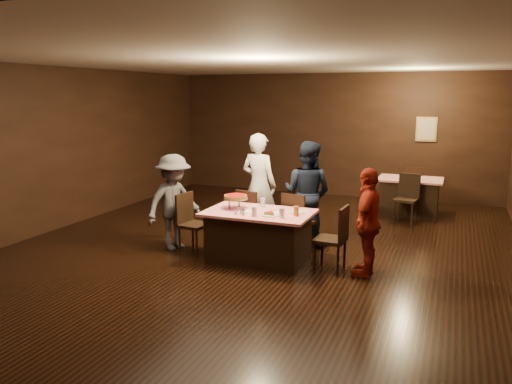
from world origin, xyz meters
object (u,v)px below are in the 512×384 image
(chair_far_left, at_px, (253,217))
(glass_front_left, at_px, (254,211))
(diner_white_jacket, at_px, (259,185))
(diner_navy_hoodie, at_px, (307,193))
(main_table, at_px, (259,236))
(chair_end_left, at_px, (194,224))
(glass_front_right, at_px, (282,213))
(glass_amber, at_px, (296,211))
(chair_end_right, at_px, (330,238))
(plate_empty, at_px, (297,212))
(chair_back_far, at_px, (412,187))
(glass_back, at_px, (263,203))
(diner_grey_knit, at_px, (174,202))
(diner_red_shirt, at_px, (368,222))
(pizza_stand, at_px, (236,197))
(back_table, at_px, (409,196))
(chair_back_near, at_px, (406,199))
(chair_far_right, at_px, (299,221))

(chair_far_left, xyz_separation_m, glass_front_left, (0.45, -1.05, 0.37))
(diner_white_jacket, xyz_separation_m, diner_navy_hoodie, (0.94, -0.17, -0.05))
(main_table, relative_size, glass_front_left, 11.43)
(chair_end_left, relative_size, glass_front_right, 6.79)
(chair_far_left, bearing_deg, diner_white_jacket, -64.84)
(diner_navy_hoodie, relative_size, glass_amber, 12.44)
(chair_end_left, distance_m, chair_end_right, 2.20)
(main_table, bearing_deg, diner_navy_hoodie, 69.64)
(chair_far_left, bearing_deg, plate_empty, 161.26)
(chair_end_left, height_order, glass_front_left, chair_end_left)
(chair_back_far, distance_m, diner_navy_hoodie, 3.72)
(chair_end_left, distance_m, glass_front_right, 1.61)
(diner_white_jacket, height_order, glass_front_left, diner_white_jacket)
(glass_amber, bearing_deg, glass_back, 151.70)
(chair_far_left, bearing_deg, diner_grey_knit, 45.53)
(chair_far_left, xyz_separation_m, glass_back, (0.35, -0.45, 0.37))
(diner_red_shirt, xyz_separation_m, pizza_stand, (-2.02, 0.04, 0.19))
(chair_far_left, height_order, glass_front_left, chair_far_left)
(diner_red_shirt, relative_size, glass_front_right, 10.86)
(chair_far_left, bearing_deg, diner_navy_hoodie, -141.22)
(diner_navy_hoodie, bearing_deg, glass_back, 69.16)
(pizza_stand, height_order, glass_front_right, pizza_stand)
(back_table, bearing_deg, glass_front_left, -112.81)
(chair_back_near, height_order, chair_back_far, same)
(chair_end_left, relative_size, chair_back_near, 1.00)
(chair_back_near, relative_size, glass_front_left, 6.79)
(chair_back_near, relative_size, glass_back, 6.79)
(pizza_stand, bearing_deg, diner_white_jacket, 95.23)
(glass_front_right, bearing_deg, glass_back, 132.27)
(chair_far_right, relative_size, pizza_stand, 2.50)
(main_table, bearing_deg, pizza_stand, 172.87)
(pizza_stand, bearing_deg, chair_far_left, 90.00)
(chair_far_left, relative_size, diner_grey_knit, 0.61)
(glass_front_left, bearing_deg, glass_amber, 24.44)
(chair_end_left, bearing_deg, chair_far_left, -34.23)
(diner_grey_knit, bearing_deg, back_table, -17.72)
(chair_end_left, distance_m, glass_front_left, 1.24)
(chair_end_left, bearing_deg, diner_white_jacket, -15.21)
(back_table, height_order, chair_end_right, chair_end_right)
(back_table, height_order, glass_front_right, glass_front_right)
(chair_far_left, xyz_separation_m, glass_amber, (1.00, -0.80, 0.37))
(pizza_stand, relative_size, glass_front_left, 2.71)
(main_table, xyz_separation_m, chair_back_near, (1.84, 3.25, 0.09))
(main_table, xyz_separation_m, back_table, (1.84, 3.95, 0.00))
(chair_far_right, bearing_deg, plate_empty, 117.34)
(glass_back, bearing_deg, glass_front_left, -80.54)
(chair_back_far, bearing_deg, diner_red_shirt, 74.19)
(main_table, relative_size, back_table, 1.23)
(back_table, height_order, diner_white_jacket, diner_white_jacket)
(chair_back_far, height_order, glass_back, chair_back_far)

